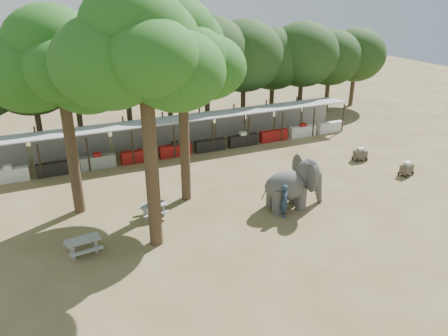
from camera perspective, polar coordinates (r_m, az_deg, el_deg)
name	(u,v)px	position (r m, az deg, el deg)	size (l,w,h in m)	color
ground	(282,236)	(22.60, 7.64, -8.77)	(100.00, 100.00, 0.00)	brown
vendor_stalls	(188,135)	(33.52, -4.68, 4.31)	(28.00, 2.99, 2.80)	#9EA0A5
yard_tree_left	(56,63)	(23.67, -21.10, 12.68)	(7.10, 6.90, 11.02)	#332316
yard_tree_center	(139,51)	(19.06, -11.02, 14.72)	(7.10, 6.90, 12.04)	#332316
yard_tree_back	(178,51)	(23.78, -6.08, 14.90)	(7.10, 6.90, 11.36)	#332316
backdrop_trees	(165,67)	(37.25, -7.68, 12.92)	(46.46, 5.95, 8.33)	#332316
elephant	(294,184)	(24.87, 9.14, -2.07)	(3.77, 2.86, 2.85)	#3F3D3D
handler	(285,201)	(23.98, 7.95, -4.25)	(0.68, 0.45, 1.89)	#26384C
picnic_table_near	(83,244)	(21.83, -17.92, -9.45)	(1.72, 1.58, 0.78)	gray
picnic_table_far	(154,209)	(24.26, -9.17, -5.25)	(1.44, 1.29, 0.72)	gray
cart_front	(407,169)	(31.50, 22.75, -0.07)	(1.10, 0.85, 0.95)	#3D322A
cart_back	(360,154)	(33.05, 17.37, 1.74)	(1.08, 0.80, 0.96)	#3D322A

